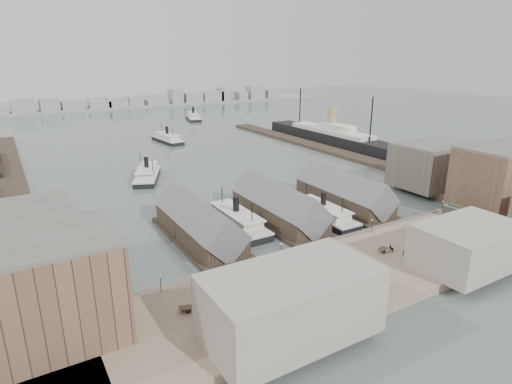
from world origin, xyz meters
TOP-DOWN VIEW (x-y plane):
  - ground at (0.00, 0.00)m, footprint 900.00×900.00m
  - quay at (0.00, -20.00)m, footprint 180.00×30.00m
  - seawall at (0.00, -5.20)m, footprint 180.00×1.20m
  - west_wharf at (-68.00, 100.00)m, footprint 10.00×220.00m
  - east_wharf at (78.00, 90.00)m, footprint 10.00×180.00m
  - ferry_shed_west at (-26.00, 16.88)m, footprint 14.00×42.00m
  - ferry_shed_center at (0.00, 16.88)m, footprint 14.00×42.00m
  - ferry_shed_east at (26.00, 16.88)m, footprint 14.00×42.00m
  - warehouse_west_front at (-70.00, -12.00)m, footprint 32.00×18.00m
  - warehouse_west_back at (-70.00, 18.00)m, footprint 26.00×20.00m
  - warehouse_east_front at (66.00, -12.00)m, footprint 30.00×18.00m
  - warehouse_east_back at (68.00, 15.00)m, footprint 28.00×20.00m
  - street_bldg_center at (20.00, -32.00)m, footprint 24.00×16.00m
  - street_bldg_west at (-30.00, -32.00)m, footprint 30.00×16.00m
  - lamp_post_far_w at (-45.00, -7.00)m, footprint 0.44×0.44m
  - lamp_post_near_w at (-15.00, -7.00)m, footprint 0.44×0.44m
  - lamp_post_near_e at (15.00, -7.00)m, footprint 0.44×0.44m
  - lamp_post_far_e at (45.00, -7.00)m, footprint 0.44×0.44m
  - far_shore at (-2.07, 334.14)m, footprint 500.00×40.00m
  - ferry_docked_west at (-13.00, 19.55)m, footprint 8.51×28.38m
  - ferry_docked_east at (13.00, 11.49)m, footprint 7.95×26.52m
  - ferry_open_near at (-19.97, 83.37)m, footprint 18.72×28.54m
  - ferry_open_mid at (13.48, 152.84)m, footprint 11.13×28.05m
  - ferry_open_far at (61.09, 227.24)m, footprint 15.68×30.31m
  - ocean_steamer at (92.00, 100.86)m, footprint 13.92×101.75m
  - tram at (44.78, -13.08)m, footprint 3.53×10.07m
  - horse_cart_left at (-41.77, -15.89)m, footprint 4.75×2.94m
  - horse_cart_center at (-10.24, -14.98)m, footprint 4.85×2.76m
  - horse_cart_right at (10.16, -17.84)m, footprint 4.79×2.63m
  - pedestrian_0 at (-53.53, -11.54)m, footprint 0.57×0.68m
  - pedestrian_1 at (-41.78, -19.29)m, footprint 0.92×0.74m
  - pedestrian_2 at (-27.16, -8.00)m, footprint 1.35×1.26m
  - pedestrian_3 at (-10.18, -26.61)m, footprint 0.88×0.98m
  - pedestrian_4 at (-7.54, -12.33)m, footprint 0.64×0.87m
  - pedestrian_5 at (10.96, -21.62)m, footprint 0.50×0.67m
  - pedestrian_6 at (27.71, -10.75)m, footprint 0.96×1.04m
  - pedestrian_7 at (22.38, -21.95)m, footprint 0.66×1.11m
  - pedestrian_8 at (38.60, -14.05)m, footprint 0.84×1.15m

SIDE VIEW (x-z plane):
  - ground at x=0.00m, z-range 0.00..0.00m
  - west_wharf at x=-68.00m, z-range 0.00..1.60m
  - east_wharf at x=78.00m, z-range 0.00..1.60m
  - quay at x=0.00m, z-range 0.00..2.00m
  - seawall at x=0.00m, z-range 0.00..2.30m
  - ferry_docked_east at x=13.00m, z-range -2.52..6.95m
  - ferry_open_mid at x=13.48m, z-range -2.59..7.16m
  - ferry_open_near at x=-19.97m, z-range -2.61..7.23m
  - ferry_docked_west at x=-13.00m, z-range -2.69..7.44m
  - ferry_open_far at x=61.09m, z-range -2.76..7.62m
  - horse_cart_center at x=-10.24m, z-range 2.05..3.49m
  - horse_cart_left at x=-41.77m, z-range 2.03..3.53m
  - horse_cart_right at x=10.16m, z-range 2.02..3.56m
  - pedestrian_0 at x=-53.53m, z-range 2.00..3.60m
  - pedestrian_3 at x=-10.18m, z-range 2.00..3.60m
  - pedestrian_4 at x=-7.54m, z-range 2.00..3.64m
  - pedestrian_7 at x=22.38m, z-range 2.00..3.70m
  - pedestrian_6 at x=27.71m, z-range 2.00..3.72m
  - pedestrian_1 at x=-41.78m, z-range 2.00..3.78m
  - pedestrian_5 at x=10.96m, z-range 2.00..3.81m
  - pedestrian_8 at x=38.60m, z-range 2.00..3.82m
  - pedestrian_2 at x=-27.16m, z-range 2.00..3.83m
  - tram at x=44.78m, z-range 2.04..5.55m
  - far_shore at x=-2.07m, z-range -3.96..11.77m
  - ocean_steamer at x=92.00m, z-range -5.80..14.55m
  - ferry_shed_west at x=-26.00m, z-range -1.66..10.94m
  - ferry_shed_center at x=0.00m, z-range -1.66..10.94m
  - ferry_shed_east at x=26.00m, z-range -1.66..10.94m
  - lamp_post_far_w at x=-45.00m, z-range 2.75..6.67m
  - lamp_post_near_w at x=-15.00m, z-range 2.75..6.67m
  - lamp_post_near_e at x=15.00m, z-range 2.75..6.67m
  - lamp_post_far_e at x=45.00m, z-range 2.75..6.67m
  - street_bldg_center at x=20.00m, z-range 2.00..12.00m
  - street_bldg_west at x=-30.00m, z-range 2.00..14.00m
  - warehouse_west_back at x=-70.00m, z-range 2.00..16.00m
  - warehouse_east_back at x=68.00m, z-range 2.00..17.00m
  - warehouse_west_front at x=-70.00m, z-range 2.00..20.00m
  - warehouse_east_front at x=66.00m, z-range 2.00..21.00m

